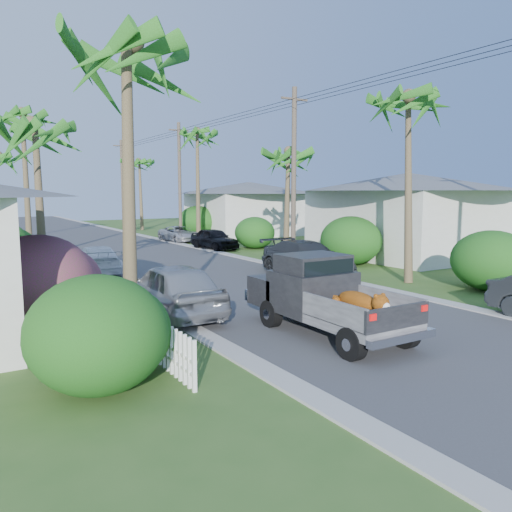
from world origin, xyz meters
TOP-DOWN VIEW (x-y plane):
  - ground at (0.00, 0.00)m, footprint 120.00×120.00m
  - road at (0.00, 25.00)m, footprint 8.00×100.00m
  - curb_left at (-4.30, 25.00)m, footprint 0.60×100.00m
  - curb_right at (4.30, 25.00)m, footprint 0.60×100.00m
  - pickup_truck at (-1.45, 2.01)m, footprint 1.98×5.12m
  - parked_car_rm at (3.60, 9.17)m, footprint 2.39×5.42m
  - parked_car_rf at (4.94, 20.89)m, footprint 2.03×4.15m
  - parked_car_rd at (5.00, 26.87)m, footprint 2.17×4.25m
  - parked_car_ln at (-4.12, 5.70)m, footprint 1.99×4.78m
  - parked_car_lf at (-4.11, 14.72)m, footprint 2.27×4.57m
  - palm_l_a at (-6.20, 3.00)m, footprint 4.40×4.40m
  - palm_l_b at (-6.80, 12.00)m, footprint 4.40×4.40m
  - palm_l_c at (-6.00, 22.00)m, footprint 4.40×4.40m
  - palm_r_a at (6.30, 6.00)m, footprint 4.40×4.40m
  - palm_r_b at (6.60, 15.00)m, footprint 4.40×4.40m
  - palm_r_c at (6.20, 26.00)m, footprint 4.40×4.40m
  - palm_r_d at (6.50, 40.00)m, footprint 4.40×4.40m
  - shrub_l_a at (-7.50, 1.00)m, footprint 2.60×2.86m
  - shrub_l_b at (-7.80, 6.00)m, footprint 3.00×3.30m
  - shrub_l_c at (-7.40, 10.00)m, footprint 2.40×2.64m
  - shrub_r_a at (7.60, 3.00)m, footprint 2.80×3.08m
  - shrub_r_b at (7.80, 11.00)m, footprint 3.00×3.30m
  - shrub_r_c at (7.50, 20.00)m, footprint 2.60×2.86m
  - shrub_r_d at (8.00, 30.00)m, footprint 3.20×3.52m
  - picket_fence at (-6.00, 5.50)m, footprint 0.10×11.00m
  - house_right_near at (13.00, 12.00)m, footprint 8.00×9.00m
  - house_right_far at (13.00, 30.00)m, footprint 9.00×8.00m
  - utility_pole_b at (5.60, 13.00)m, footprint 1.60×0.26m
  - utility_pole_c at (5.60, 28.00)m, footprint 1.60×0.26m
  - utility_pole_d at (5.60, 43.00)m, footprint 1.60×0.26m

SIDE VIEW (x-z plane):
  - ground at x=0.00m, z-range 0.00..0.00m
  - road at x=0.00m, z-range 0.00..0.02m
  - curb_left at x=-4.30m, z-range 0.00..0.06m
  - curb_right at x=4.30m, z-range 0.00..0.06m
  - picket_fence at x=-6.00m, z-range 0.00..1.00m
  - parked_car_rd at x=5.00m, z-range 0.00..1.15m
  - parked_car_lf at x=-4.11m, z-range 0.00..1.28m
  - parked_car_rf at x=4.94m, z-range 0.00..1.36m
  - parked_car_rm at x=3.60m, z-range 0.00..1.55m
  - parked_car_ln at x=-4.12m, z-range 0.00..1.62m
  - shrub_l_c at x=-7.40m, z-range 0.00..2.00m
  - pickup_truck at x=-1.45m, z-range -0.02..2.04m
  - shrub_r_c at x=7.50m, z-range 0.00..2.10m
  - shrub_l_a at x=-7.50m, z-range 0.00..2.20m
  - shrub_r_a at x=7.60m, z-range 0.00..2.30m
  - shrub_r_b at x=7.80m, z-range 0.00..2.50m
  - shrub_l_b at x=-7.80m, z-range 0.00..2.60m
  - shrub_r_d at x=8.00m, z-range 0.00..2.60m
  - house_right_far at x=13.00m, z-range -0.18..4.42m
  - house_right_near at x=13.00m, z-range -0.18..4.62m
  - utility_pole_b at x=5.60m, z-range 0.10..9.10m
  - utility_pole_c at x=5.60m, z-range 0.10..9.10m
  - utility_pole_d at x=5.60m, z-range 0.10..9.10m
  - palm_r_b at x=6.60m, z-range 2.35..9.55m
  - palm_l_b at x=-6.80m, z-range 2.44..9.85m
  - palm_r_d at x=6.50m, z-range 2.73..10.74m
  - palm_l_a at x=-6.20m, z-range 2.83..11.04m
  - palm_r_a at x=6.30m, z-range 3.07..11.78m
  - palm_l_c at x=-6.00m, z-range 3.31..12.51m
  - palm_r_c at x=6.20m, z-range 3.41..12.81m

